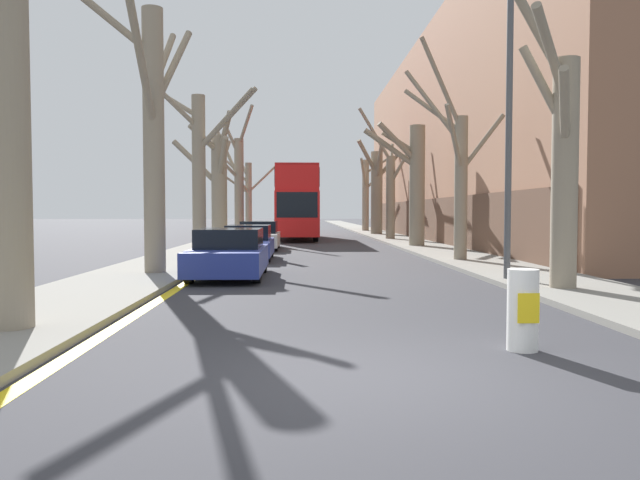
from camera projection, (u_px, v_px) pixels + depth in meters
ground_plane at (381, 379)px, 6.56m from camera, size 300.00×300.00×0.00m
sidewalk_left at (251, 231)px, 56.31m from camera, size 2.80×120.00×0.12m
sidewalk_right at (367, 231)px, 56.65m from camera, size 2.80×120.00×0.12m
building_facade_right at (496, 140)px, 39.51m from camera, size 10.08×46.58×12.66m
kerb_line_stripe at (268, 231)px, 56.36m from camera, size 0.24×120.00×0.01m
street_tree_left_0 at (2, 44)px, 8.66m from camera, size 3.86×2.17×8.97m
street_tree_left_1 at (153, 126)px, 16.85m from camera, size 2.75×5.04×7.60m
street_tree_left_2 at (199, 163)px, 23.80m from camera, size 4.56×3.41×6.80m
street_tree_left_3 at (218, 183)px, 31.57m from camera, size 3.32×2.79×6.75m
street_tree_left_4 at (238, 182)px, 39.34m from camera, size 2.69×2.39×8.28m
street_tree_left_5 at (248, 194)px, 47.33m from camera, size 4.36×3.21×6.14m
street_tree_right_0 at (561, 154)px, 13.27m from camera, size 2.63×2.22×7.13m
street_tree_right_1 at (457, 170)px, 21.45m from camera, size 3.34×2.56×7.60m
street_tree_right_2 at (414, 181)px, 30.46m from camera, size 3.03×1.17×6.08m
street_tree_right_3 at (390, 189)px, 38.21m from camera, size 3.46×3.29×8.11m
street_tree_right_4 at (377, 189)px, 46.58m from camera, size 3.72×2.53×7.06m
street_tree_right_5 at (367, 192)px, 54.62m from camera, size 2.90×3.86×6.50m
double_decker_bus at (297, 200)px, 40.16m from camera, size 2.55×11.53×4.49m
parked_car_0 at (229, 254)px, 16.76m from camera, size 1.89×4.45×1.31m
parked_car_1 at (248, 243)px, 22.96m from camera, size 1.77×4.08×1.27m
parked_car_2 at (259, 236)px, 29.11m from camera, size 1.85×4.46×1.32m
lamp_post at (506, 88)px, 15.17m from camera, size 1.40×0.20×8.63m
traffic_bollard at (523, 310)px, 7.90m from camera, size 0.39×0.40×1.04m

